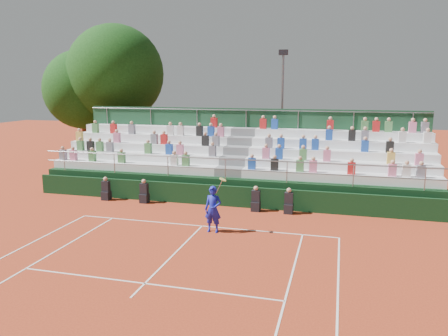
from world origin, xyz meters
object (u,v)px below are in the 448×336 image
(floodlight_mast, at_px, (282,101))
(tree_west, at_px, (83,90))
(tree_east, at_px, (116,74))
(tennis_player, at_px, (213,209))

(floodlight_mast, bearing_deg, tree_west, -175.34)
(tree_east, distance_m, floodlight_mast, 11.94)
(tennis_player, xyz_separation_m, floodlight_mast, (0.80, 13.78, 3.75))
(tree_west, height_order, tree_east, tree_east)
(tennis_player, relative_size, floodlight_mast, 0.28)
(tree_west, distance_m, tree_east, 2.84)
(tree_west, xyz_separation_m, tree_east, (2.61, 0.11, 1.13))
(tree_east, bearing_deg, floodlight_mast, 5.14)
(tennis_player, relative_size, tree_west, 0.27)
(tree_east, bearing_deg, tennis_player, -49.29)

